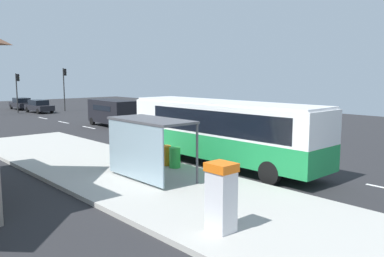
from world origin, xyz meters
The scene contains 20 objects.
ground_plane centered at (0.00, 14.00, -0.02)m, with size 56.00×92.00×0.04m, color #262628.
sidewalk_platform centered at (-6.40, 2.00, 0.09)m, with size 6.20×30.00×0.18m, color #ADAAA3.
lane_stripe_seg_1 centered at (0.25, -1.00, 0.01)m, with size 0.16×2.20×0.01m, color silver.
lane_stripe_seg_2 centered at (0.25, 4.00, 0.01)m, with size 0.16×2.20×0.01m, color silver.
lane_stripe_seg_3 centered at (0.25, 9.00, 0.01)m, with size 0.16×2.20×0.01m, color silver.
lane_stripe_seg_4 centered at (0.25, 14.00, 0.01)m, with size 0.16×2.20×0.01m, color silver.
lane_stripe_seg_5 centered at (0.25, 19.00, 0.01)m, with size 0.16×2.20×0.01m, color silver.
lane_stripe_seg_6 centered at (0.25, 24.00, 0.01)m, with size 0.16×2.20×0.01m, color silver.
lane_stripe_seg_7 centered at (0.25, 29.00, 0.01)m, with size 0.16×2.20×0.01m, color silver.
bus centered at (-1.71, 1.48, 1.84)m, with size 2.62×11.03×3.21m.
white_van centered at (2.20, 18.42, 1.34)m, with size 2.16×5.26×2.30m.
sedan_near centered at (2.30, 41.14, 0.79)m, with size 1.93×4.45×1.52m.
sedan_far centered at (2.30, 35.20, 0.79)m, with size 2.03×4.49×1.52m.
ticket_machine centered at (-8.11, -4.55, 1.17)m, with size 0.66×0.76×1.94m.
recycling_bin_green centered at (-4.20, 2.14, 0.66)m, with size 0.52×0.52×0.95m, color green.
recycling_bin_orange centered at (-4.20, 2.84, 0.66)m, with size 0.52×0.52×0.95m, color orange.
recycling_bin_yellow centered at (-4.20, 3.54, 0.66)m, with size 0.52×0.52×0.95m, color yellow.
traffic_light_near_side centered at (5.50, 34.97, 3.51)m, with size 0.49×0.28×5.30m.
traffic_light_median centered at (0.40, 36.57, 3.12)m, with size 0.49×0.28×4.66m.
bus_shelter centered at (-6.41, 1.39, 2.10)m, with size 1.80×4.00×2.50m.
Camera 1 is at (-15.77, -11.78, 4.50)m, focal length 36.94 mm.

